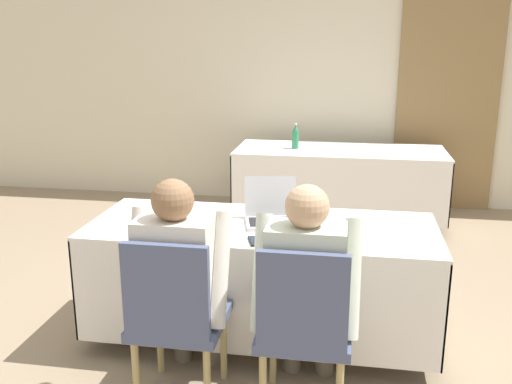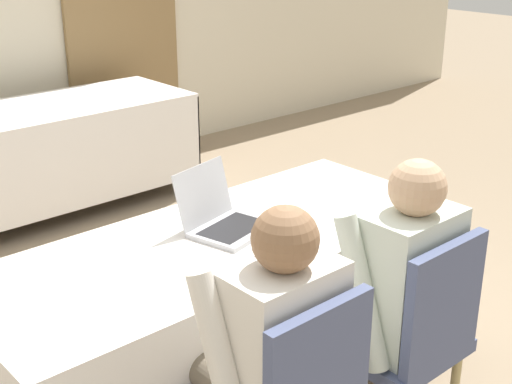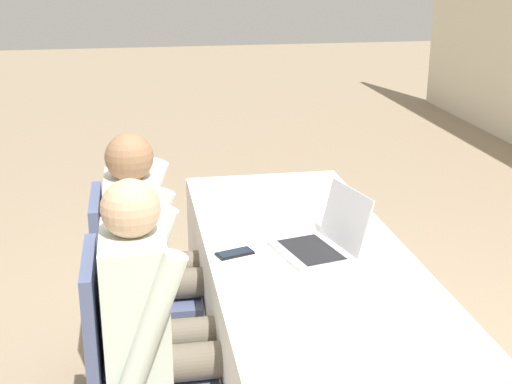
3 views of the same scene
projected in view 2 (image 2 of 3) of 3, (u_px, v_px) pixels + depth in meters
conference_table_near at (223, 275)px, 2.87m from camera, size 2.00×0.80×0.73m
conference_table_far at (44, 131)px, 4.77m from camera, size 2.00×0.80×0.73m
laptop at (224, 219)px, 2.85m from camera, size 0.37×0.37×0.25m
cell_phone at (274, 260)px, 2.61m from camera, size 0.11×0.16×0.01m
paper_beside_laptop at (327, 193)px, 3.24m from camera, size 0.28×0.34×0.00m
paper_centre_table at (298, 221)px, 2.95m from camera, size 0.31×0.36×0.00m
chair_near_right at (411, 334)px, 2.59m from camera, size 0.44×0.44×0.89m
person_checkered_shirt at (266, 348)px, 2.22m from camera, size 0.50×0.52×1.15m
person_white_shirt at (391, 285)px, 2.60m from camera, size 0.50×0.52×1.15m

